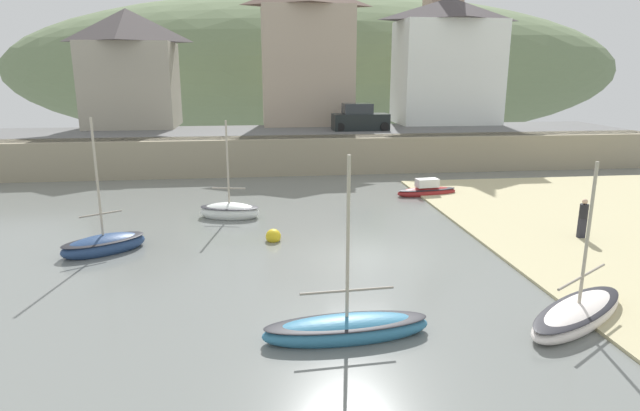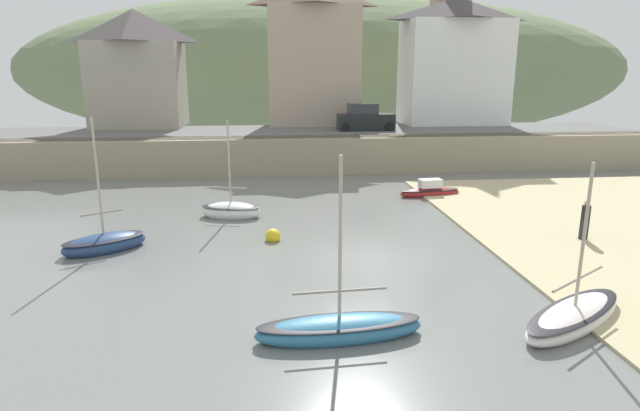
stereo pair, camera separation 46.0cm
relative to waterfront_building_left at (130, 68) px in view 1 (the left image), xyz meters
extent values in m
cube|color=slate|center=(13.20, -25.20, -6.91)|extent=(48.00, 40.00, 0.06)
cube|color=gray|center=(13.20, -8.20, -5.68)|extent=(48.00, 2.40, 2.40)
cube|color=#606060|center=(13.20, -4.50, -4.53)|extent=(48.00, 9.00, 0.10)
ellipsoid|color=#687C55|center=(18.53, 30.00, -0.22)|extent=(80.00, 44.00, 19.03)
cube|color=#A39B88|center=(0.00, 0.00, -1.29)|extent=(6.67, 5.49, 6.38)
pyramid|color=#534B4C|center=(0.00, 0.00, 3.10)|extent=(6.97, 5.79, 2.41)
cube|color=tan|center=(13.63, 0.00, 0.09)|extent=(7.10, 4.22, 9.14)
cube|color=white|center=(25.15, 0.00, -0.39)|extent=(8.09, 5.21, 8.18)
pyramid|color=#464041|center=(25.15, 0.00, 4.57)|extent=(8.39, 5.51, 1.74)
cube|color=tan|center=(25.90, 4.00, 1.37)|extent=(2.80, 2.80, 11.71)
ellipsoid|color=white|center=(18.03, -31.01, -6.68)|extent=(4.46, 3.58, 0.72)
ellipsoid|color=black|center=(18.03, -31.01, -6.49)|extent=(4.37, 3.51, 0.12)
cylinder|color=#B2A893|center=(18.03, -31.01, -4.37)|extent=(0.09, 0.09, 3.91)
cylinder|color=gray|center=(18.03, -31.01, -5.55)|extent=(2.33, 1.60, 0.07)
ellipsoid|color=navy|center=(3.50, -23.38, -6.65)|extent=(3.40, 2.85, 0.86)
ellipsoid|color=black|center=(3.50, -23.38, -6.41)|extent=(3.33, 2.79, 0.12)
cylinder|color=#B2A893|center=(3.50, -23.38, -4.00)|extent=(0.09, 0.09, 4.43)
cylinder|color=gray|center=(3.50, -23.38, -5.39)|extent=(1.35, 0.88, 0.07)
ellipsoid|color=white|center=(8.05, -19.01, -6.63)|extent=(3.04, 1.89, 0.92)
ellipsoid|color=black|center=(8.05, -19.01, -6.38)|extent=(2.98, 1.85, 0.12)
cylinder|color=#B2A893|center=(8.05, -19.01, -4.26)|extent=(0.09, 0.09, 3.83)
cylinder|color=gray|center=(8.05, -19.01, -5.47)|extent=(1.56, 0.41, 0.07)
ellipsoid|color=teal|center=(11.56, -31.12, -6.67)|extent=(4.48, 1.47, 0.76)
ellipsoid|color=black|center=(11.56, -31.12, -6.47)|extent=(4.39, 1.45, 0.12)
cylinder|color=#B2A893|center=(11.56, -31.12, -4.20)|extent=(0.09, 0.09, 4.20)
cylinder|color=gray|center=(11.56, -31.12, -5.58)|extent=(2.44, 0.23, 0.07)
ellipsoid|color=maroon|center=(18.69, -15.72, -6.71)|extent=(3.52, 1.32, 0.61)
ellipsoid|color=black|center=(18.69, -15.72, -6.55)|extent=(3.45, 1.29, 0.12)
cube|color=silver|center=(18.69, -15.72, -6.18)|extent=(1.27, 0.78, 0.46)
cube|color=black|center=(17.12, -4.50, -3.88)|extent=(4.15, 1.83, 1.20)
cube|color=#282D33|center=(16.87, -4.50, -2.93)|extent=(2.15, 1.57, 0.80)
cylinder|color=black|center=(18.77, -3.70, -4.16)|extent=(0.64, 0.22, 0.64)
cylinder|color=black|center=(18.77, -5.30, -4.16)|extent=(0.64, 0.22, 0.64)
cylinder|color=black|center=(15.47, -3.70, -4.16)|extent=(0.64, 0.22, 0.64)
cylinder|color=black|center=(15.47, -5.30, -4.16)|extent=(0.64, 0.22, 0.64)
cube|color=#282833|center=(22.44, -24.20, -6.37)|extent=(0.28, 0.20, 0.82)
cylinder|color=black|center=(22.44, -24.20, -5.67)|extent=(0.34, 0.34, 0.58)
sphere|color=#D1A889|center=(22.44, -24.20, -5.27)|extent=(0.22, 0.22, 0.22)
sphere|color=yellow|center=(9.96, -22.82, -6.70)|extent=(0.62, 0.62, 0.62)
camera|label=1|loc=(9.35, -43.53, -0.13)|focal=29.93mm
camera|label=2|loc=(9.81, -43.58, -0.13)|focal=29.93mm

